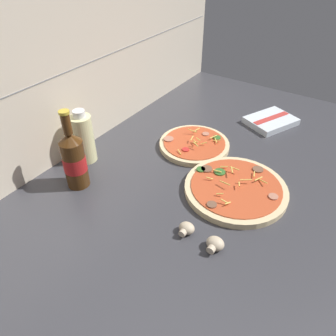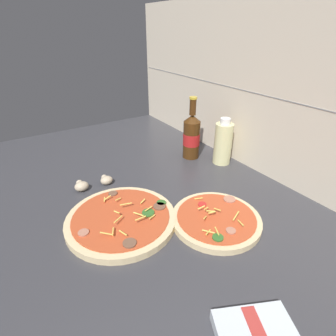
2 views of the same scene
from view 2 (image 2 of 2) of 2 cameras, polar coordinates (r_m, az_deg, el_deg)
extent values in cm
cube|color=#38383D|center=(80.56, -4.61, -8.95)|extent=(160.00, 90.00, 2.50)
cube|color=beige|center=(95.90, 20.16, 14.75)|extent=(160.00, 1.00, 60.00)
cube|color=gray|center=(95.47, 19.95, 14.73)|extent=(156.80, 0.16, 0.30)
cylinder|color=beige|center=(74.20, -10.13, -10.99)|extent=(29.95, 29.95, 1.94)
cylinder|color=#C14C28|center=(73.50, -10.20, -10.32)|extent=(26.36, 26.36, 0.30)
cylinder|color=brown|center=(82.36, -11.90, -5.46)|extent=(2.74, 2.74, 0.40)
cylinder|color=brown|center=(65.07, -8.37, -15.87)|extent=(3.32, 3.32, 0.40)
cylinder|color=#B7755B|center=(70.25, -17.93, -13.24)|extent=(2.72, 2.72, 0.40)
cylinder|color=#336628|center=(73.24, -4.33, -9.68)|extent=(3.45, 3.45, 0.40)
cylinder|color=#336628|center=(76.73, -1.48, -7.57)|extent=(2.74, 2.74, 0.40)
cylinder|color=brown|center=(75.37, -1.88, -8.34)|extent=(3.51, 3.51, 0.40)
cylinder|color=#EFCC56|center=(79.45, -13.08, -6.37)|extent=(0.68, 2.39, 1.02)
cylinder|color=#EFCC56|center=(69.46, -6.02, -10.83)|extent=(0.40, 3.06, 0.37)
cylinder|color=#EFCC56|center=(70.38, -6.43, -9.95)|extent=(2.80, 1.91, 0.38)
cylinder|color=#EFCC56|center=(78.48, -10.79, -6.69)|extent=(1.13, 1.99, 0.78)
cylinder|color=#EFCC56|center=(75.00, -9.16, -7.75)|extent=(0.83, 3.41, 0.64)
cylinder|color=#EFCC56|center=(67.60, -13.23, -13.73)|extent=(1.93, 3.01, 1.30)
cylinder|color=#EFCC56|center=(70.28, -10.80, -10.89)|extent=(2.06, 3.08, 0.59)
cylinder|color=#EFCC56|center=(76.82, -5.53, -7.21)|extent=(1.16, 2.06, 0.74)
cylinder|color=#EFCC56|center=(73.55, -4.29, -8.84)|extent=(0.95, 2.59, 0.52)
cylinder|color=#EFCC56|center=(67.68, -11.89, -13.36)|extent=(2.79, 1.60, 0.53)
cylinder|color=#EFCC56|center=(72.62, -11.09, -9.42)|extent=(1.86, 1.20, 0.36)
cylinder|color=#EFCC56|center=(71.09, -3.46, -10.56)|extent=(1.32, 2.31, 0.64)
cylinder|color=#EFCC56|center=(79.32, -13.67, -6.69)|extent=(1.90, 1.15, 0.56)
cylinder|color=#EFCC56|center=(67.13, -9.75, -13.76)|extent=(2.65, 1.19, 0.38)
cylinder|color=beige|center=(74.39, 10.39, -10.98)|extent=(24.37, 24.37, 1.78)
cylinder|color=#C14C28|center=(73.74, 10.46, -10.35)|extent=(21.44, 21.44, 0.30)
cylinder|color=red|center=(76.98, 7.46, -7.86)|extent=(2.40, 2.40, 0.40)
cylinder|color=#336628|center=(67.12, 10.80, -14.64)|extent=(2.75, 2.75, 0.40)
cylinder|color=#B7755B|center=(69.60, 13.52, -13.14)|extent=(2.51, 2.51, 0.40)
cylinder|color=#B7755B|center=(80.49, 13.23, -6.65)|extent=(3.54, 3.54, 0.40)
cylinder|color=#EFCC56|center=(71.16, 8.08, -10.63)|extent=(1.49, 2.02, 1.08)
cylinder|color=#EFCC56|center=(67.72, 8.79, -13.51)|extent=(2.68, 2.25, 0.41)
cylinder|color=#EFCC56|center=(72.55, 14.58, -10.04)|extent=(1.50, 3.27, 1.26)
cylinder|color=#EFCC56|center=(67.39, 8.75, -13.65)|extent=(1.40, 2.39, 0.71)
cylinder|color=#EFCC56|center=(67.74, 10.60, -13.32)|extent=(3.04, 1.69, 0.66)
cylinder|color=#EFCC56|center=(73.48, 10.68, -8.85)|extent=(2.35, 0.62, 1.01)
cylinder|color=#EFCC56|center=(73.12, 9.32, -9.26)|extent=(1.75, 2.25, 0.52)
cylinder|color=#EFCC56|center=(73.23, 7.28, -8.52)|extent=(0.92, 2.17, 0.97)
cylinder|color=#EFCC56|center=(78.90, 6.66, -6.61)|extent=(1.62, 2.25, 0.74)
cylinder|color=#EFCC56|center=(71.46, 15.55, -11.44)|extent=(2.72, 1.14, 0.68)
cylinder|color=#EFCC56|center=(73.04, 8.29, -8.69)|extent=(0.91, 1.89, 0.79)
cylinder|color=#EFCC56|center=(71.81, 9.49, -9.52)|extent=(0.98, 1.93, 0.58)
cylinder|color=#47280F|center=(105.84, 5.11, 6.16)|extent=(6.66, 6.66, 15.06)
cone|color=#47280F|center=(102.80, 5.32, 10.74)|extent=(6.66, 6.66, 2.70)
cylinder|color=#47280F|center=(101.56, 5.44, 13.07)|extent=(2.53, 2.53, 6.00)
cylinder|color=gold|center=(100.72, 5.53, 14.94)|extent=(2.91, 2.91, 0.80)
cylinder|color=red|center=(105.73, 5.12, 6.31)|extent=(6.73, 6.73, 4.82)
cylinder|color=beige|center=(102.76, 11.86, 5.18)|extent=(6.79, 6.79, 15.86)
cylinder|color=white|center=(99.62, 12.37, 9.94)|extent=(3.74, 3.74, 2.16)
cylinder|color=beige|center=(91.70, -18.60, -3.29)|extent=(2.02, 2.02, 2.02)
ellipsoid|color=#C6B293|center=(90.18, -18.29, -3.81)|extent=(3.81, 4.49, 3.14)
cylinder|color=beige|center=(92.93, -13.59, -2.16)|extent=(1.86, 1.86, 1.86)
ellipsoid|color=#C6B293|center=(91.57, -13.23, -2.61)|extent=(3.50, 4.12, 2.89)
camera|label=1|loc=(1.26, -40.45, 30.35)|focal=35.00mm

